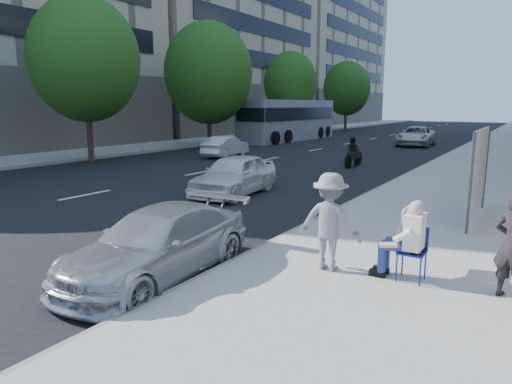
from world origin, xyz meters
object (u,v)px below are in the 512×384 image
Objects in this scene: seated_protester at (406,235)px; bus at (289,120)px; jogger at (330,222)px; white_sedan_mid at (225,147)px; white_sedan_far at (416,136)px; motorcycle at (353,153)px; parked_sedan at (158,243)px; white_sedan_near at (234,175)px; protest_banner at (479,169)px.

seated_protester is 31.38m from bus.
white_sedan_mid is at bearing -51.91° from jogger.
white_sedan_far is 2.42× the size of motorcycle.
parked_sedan is 15.46m from motorcycle.
white_sedan_near is (-3.01, 6.66, 0.08)m from parked_sedan.
white_sedan_far is (0.69, 22.13, 0.02)m from white_sedan_near.
motorcycle reaches higher than white_sedan_far.
protest_banner is 0.86× the size of white_sedan_mid.
motorcycle is at bearing -74.46° from jogger.
white_sedan_near is at bearing 111.08° from parked_sedan.
jogger is 0.41× the size of parked_sedan.
parked_sedan is 0.33× the size of bus.
protest_banner is 0.25× the size of bus.
parked_sedan is at bearing -122.44° from protest_banner.
seated_protester is at bearing -42.21° from white_sedan_near.
parked_sedan is 1.02× the size of white_sedan_near.
motorcycle is at bearing 94.68° from parked_sedan.
white_sedan_near is 0.79× the size of white_sedan_far.
protest_banner reaches higher than seated_protester.
protest_banner is at bearing -78.00° from white_sedan_far.
seated_protester is 0.79× the size of jogger.
white_sedan_mid is at bearing 121.33° from white_sedan_near.
protest_banner is 1.50× the size of motorcycle.
parked_sedan is at bearing -89.66° from white_sedan_far.
seated_protester is at bearing 21.62° from parked_sedan.
seated_protester is at bearing 127.21° from white_sedan_mid.
seated_protester reaches higher than motorcycle.
parked_sedan is (-3.70, -1.72, -0.29)m from seated_protester.
jogger is 7.56m from white_sedan_near.
motorcycle is (0.18, -13.48, -0.05)m from white_sedan_far.
seated_protester is at bearing -65.52° from motorcycle.
seated_protester reaches higher than white_sedan_mid.
motorcycle is at bearing 125.75° from protest_banner.
bus is (-12.56, 28.54, 1.06)m from parked_sedan.
bus is (-9.55, 21.88, 0.97)m from white_sedan_near.
white_sedan_near is at bearing -46.16° from jogger.
white_sedan_mid is 15.18m from white_sedan_far.
parked_sedan is at bearing -64.86° from bus.
protest_banner is (0.47, 4.84, 0.53)m from seated_protester.
protest_banner is at bearing -51.34° from bus.
protest_banner reaches higher than motorcycle.
protest_banner reaches higher than parked_sedan.
seated_protester is at bearing -172.21° from jogger.
jogger is at bearing 27.52° from parked_sedan.
white_sedan_mid is (-13.46, 13.84, -0.29)m from seated_protester.
protest_banner is at bearing 140.15° from white_sedan_mid.
seated_protester is 0.26× the size of white_sedan_far.
white_sedan_near is at bearing -94.52° from motorcycle.
seated_protester is at bearing -95.51° from protest_banner.
protest_banner is at bearing 84.49° from seated_protester.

